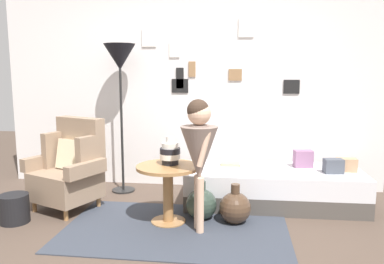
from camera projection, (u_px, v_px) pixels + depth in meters
The scene contains 16 objects.
ground_plane at pixel (159, 252), 3.11m from camera, with size 12.00×12.00×0.00m, color #4C3D33.
gallery_wall at pixel (190, 85), 4.82m from camera, with size 4.80×0.12×2.60m.
rug at pixel (176, 228), 3.56m from camera, with size 2.08×1.29×0.01m, color #333842.
armchair at pixel (70, 168), 4.08m from camera, with size 0.89×0.79×0.97m.
daybed at pixel (273, 187), 4.21m from camera, with size 1.91×0.82×0.40m.
pillow_head at pixel (347, 165), 4.08m from camera, with size 0.20×0.12×0.14m, color tan.
pillow_mid at pixel (333, 166), 4.01m from camera, with size 0.19×0.12×0.15m, color #474C56.
pillow_back at pixel (303, 159), 4.26m from camera, with size 0.20×0.12×0.19m, color gray.
side_table at pixel (168, 182), 3.66m from camera, with size 0.61×0.61×0.57m.
vase_striped at pixel (170, 153), 3.67m from camera, with size 0.20×0.20×0.27m.
floor_lamp at pixel (120, 64), 4.49m from camera, with size 0.37×0.37×1.79m.
person_child at pixel (199, 147), 3.40m from camera, with size 0.34×0.34×1.22m.
book_on_daybed at pixel (230, 164), 4.36m from camera, with size 0.22×0.16×0.03m, color tan.
demijohn_near at pixel (201, 204), 3.78m from camera, with size 0.31×0.31×0.39m.
demijohn_far at pixel (235, 208), 3.68m from camera, with size 0.31×0.31×0.39m.
magazine_basket at pixel (14, 209), 3.70m from camera, with size 0.28×0.28×0.28m, color black.
Camera 1 is at (0.64, -2.86, 1.44)m, focal length 35.58 mm.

